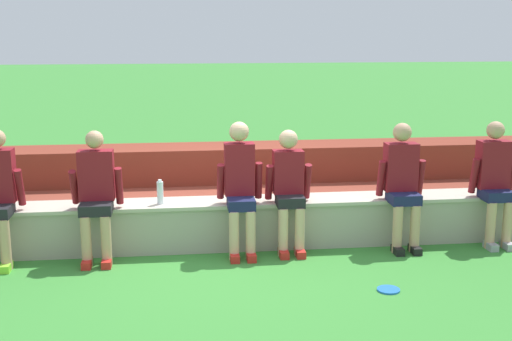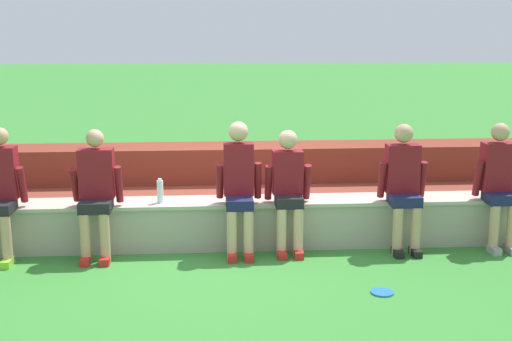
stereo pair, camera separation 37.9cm
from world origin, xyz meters
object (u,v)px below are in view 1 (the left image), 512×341
(person_left_of_center, at_px, (96,192))
(frisbee, at_px, (388,290))
(person_rightmost_edge, at_px, (495,179))
(person_right_of_center, at_px, (289,187))
(water_bottle_center_gap, at_px, (160,192))
(person_center, at_px, (240,184))
(person_far_right, at_px, (402,181))

(person_left_of_center, relative_size, frisbee, 6.41)
(person_left_of_center, distance_m, person_rightmost_edge, 4.54)
(person_right_of_center, height_order, water_bottle_center_gap, person_right_of_center)
(person_center, height_order, person_rightmost_edge, person_center)
(person_far_right, bearing_deg, person_right_of_center, 178.82)
(person_left_of_center, xyz_separation_m, frisbee, (2.89, -1.26, -0.75))
(water_bottle_center_gap, height_order, frisbee, water_bottle_center_gap)
(person_far_right, xyz_separation_m, frisbee, (-0.54, -1.27, -0.77))
(person_right_of_center, distance_m, person_rightmost_edge, 2.42)
(person_left_of_center, distance_m, person_far_right, 3.43)
(person_left_of_center, bearing_deg, water_bottle_center_gap, 16.82)
(water_bottle_center_gap, distance_m, frisbee, 2.74)
(person_center, relative_size, person_rightmost_edge, 1.03)
(person_far_right, bearing_deg, water_bottle_center_gap, 175.97)
(person_rightmost_edge, relative_size, frisbee, 6.52)
(person_center, bearing_deg, person_far_right, -0.42)
(person_left_of_center, distance_m, frisbee, 3.24)
(person_rightmost_edge, relative_size, water_bottle_center_gap, 5.18)
(person_far_right, relative_size, person_rightmost_edge, 1.00)
(person_rightmost_edge, distance_m, frisbee, 2.23)
(person_left_of_center, bearing_deg, person_right_of_center, 1.04)
(person_right_of_center, bearing_deg, person_left_of_center, -178.96)
(water_bottle_center_gap, xyz_separation_m, frisbee, (2.21, -1.47, -0.68))
(person_left_of_center, height_order, water_bottle_center_gap, person_left_of_center)
(person_right_of_center, relative_size, water_bottle_center_gap, 4.96)
(person_center, xyz_separation_m, water_bottle_center_gap, (-0.89, 0.18, -0.12))
(person_left_of_center, distance_m, person_right_of_center, 2.12)
(person_center, relative_size, water_bottle_center_gap, 5.32)
(person_center, distance_m, person_rightmost_edge, 2.98)
(person_center, xyz_separation_m, person_far_right, (1.86, -0.01, -0.02))
(person_center, bearing_deg, person_rightmost_edge, -0.23)
(person_rightmost_edge, distance_m, water_bottle_center_gap, 3.87)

